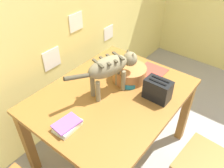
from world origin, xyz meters
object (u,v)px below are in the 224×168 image
cat (111,67)px  wicker_basket (129,73)px  saucer_bowl (129,81)px  magazine (151,71)px  toaster (158,90)px  coffee_mug (129,75)px  book_stack (67,125)px  dining_table (112,102)px  wooden_chair_far (215,167)px

cat → wicker_basket: (0.22, -0.02, -0.17)m
saucer_bowl → cat: bearing=163.5°
magazine → toaster: toaster is taller
coffee_mug → magazine: 0.28m
book_stack → cat: bearing=1.4°
saucer_bowl → dining_table: bearing=173.5°
dining_table → cat: bearing=45.6°
cat → wicker_basket: size_ratio=2.11×
magazine → coffee_mug: bearing=165.5°
saucer_bowl → coffee_mug: size_ratio=1.58×
dining_table → book_stack: 0.48m
coffee_mug → saucer_bowl: bearing=180.0°
dining_table → coffee_mug: size_ratio=10.50×
coffee_mug → book_stack: bearing=176.6°
toaster → wooden_chair_far: wooden_chair_far is taller
dining_table → wicker_basket: bearing=1.7°
book_stack → dining_table: bearing=-2.1°
wicker_basket → saucer_bowl: bearing=-147.9°
saucer_bowl → coffee_mug: (0.00, 0.00, 0.06)m
dining_table → coffee_mug: bearing=-6.4°
wicker_basket → cat: bearing=174.5°
saucer_bowl → book_stack: size_ratio=0.98×
coffee_mug → wicker_basket: size_ratio=0.41×
book_stack → wooden_chair_far: wooden_chair_far is taller
cat → coffee_mug: (0.18, -0.05, -0.15)m
toaster → wooden_chair_far: size_ratio=0.21×
cat → coffee_mug: size_ratio=5.08×
saucer_bowl → book_stack: (-0.67, 0.04, 0.00)m
magazine → book_stack: size_ratio=1.26×
book_stack → wicker_basket: size_ratio=0.67×
coffee_mug → wicker_basket: same height
cat → wicker_basket: bearing=101.0°
cat → toaster: 0.39m
cat → toaster: (0.15, -0.33, -0.15)m
saucer_bowl → wooden_chair_far: 0.91m
magazine → wicker_basket: 0.24m
dining_table → saucer_bowl: (0.20, -0.02, 0.11)m
cat → book_stack: (-0.49, -0.01, -0.21)m
cat → coffee_mug: bearing=90.3°
wooden_chair_far → saucer_bowl: bearing=86.3°
wooden_chair_far → cat: bearing=97.7°
saucer_bowl → toaster: bearing=-95.8°
book_stack → toaster: 0.72m
dining_table → saucer_bowl: size_ratio=6.66×
magazine → wicker_basket: wicker_basket is taller
toaster → book_stack: bearing=153.2°
saucer_bowl → coffee_mug: coffee_mug is taller
book_stack → toaster: (0.64, -0.32, 0.06)m
cat → coffee_mug: cat is taller
dining_table → toaster: (0.17, -0.31, 0.17)m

